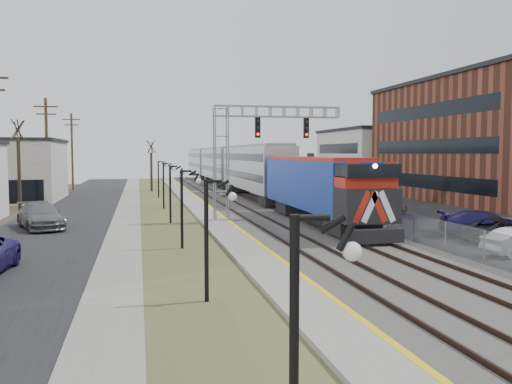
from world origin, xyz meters
name	(u,v)px	position (x,y,z in m)	size (l,w,h in m)	color
street_west	(68,215)	(-11.50, 35.00, 0.02)	(7.00, 120.00, 0.04)	black
sidewalk	(127,213)	(-7.00, 35.00, 0.04)	(2.00, 120.00, 0.08)	gray
grass_median	(166,213)	(-4.00, 35.00, 0.03)	(4.00, 120.00, 0.06)	#4C532C
platform	(202,211)	(-1.00, 35.00, 0.12)	(2.00, 120.00, 0.24)	gray
ballast_bed	(262,210)	(4.00, 35.00, 0.10)	(8.00, 120.00, 0.20)	#595651
parking_lot	(393,208)	(16.00, 35.00, 0.02)	(16.00, 120.00, 0.04)	black
platform_edge	(213,209)	(-0.12, 35.00, 0.24)	(0.24, 120.00, 0.01)	gold
track_near	(238,208)	(2.00, 35.00, 0.28)	(1.58, 120.00, 0.15)	#2D2119
track_far	(279,207)	(5.50, 35.00, 0.28)	(1.58, 120.00, 0.15)	#2D2119
train	(230,168)	(5.50, 60.24, 2.92)	(3.00, 85.85, 5.33)	#122F99
signal_gantry	(245,142)	(1.22, 27.99, 5.59)	(9.00, 1.07, 8.15)	gray
lampposts	(181,209)	(-4.00, 18.29, 2.00)	(0.14, 62.14, 4.00)	black
fence	(310,200)	(8.20, 35.00, 0.80)	(0.04, 120.00, 1.60)	gray
bare_trees	(59,179)	(-12.66, 38.91, 2.70)	(12.30, 42.30, 5.95)	#382D23
car_lot_c	(502,231)	(13.15, 16.47, 0.65)	(2.17, 4.71, 1.31)	black
car_lot_d	(486,225)	(13.33, 18.16, 0.75)	(2.09, 5.14, 1.49)	#1B164F
car_lot_e	(382,206)	(12.88, 30.68, 0.66)	(1.56, 3.88, 1.32)	slate
car_lot_f	(344,201)	(10.95, 34.06, 0.77)	(1.62, 4.65, 1.53)	#0B380C
car_street_b	(41,217)	(-12.23, 27.32, 0.81)	(2.26, 5.55, 1.61)	slate
car_lot_g	(324,193)	(12.83, 44.31, 0.69)	(1.64, 4.07, 1.39)	black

